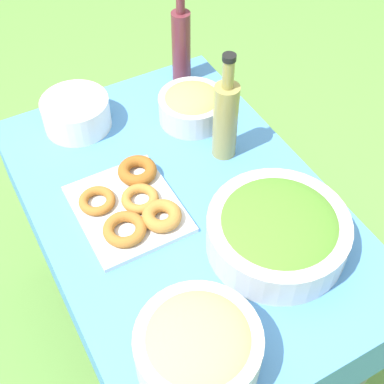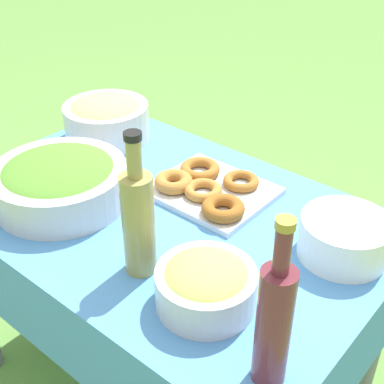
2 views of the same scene
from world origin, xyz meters
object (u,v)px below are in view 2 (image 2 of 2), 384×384
object	(u,v)px
donut_platter	(208,188)
wine_bottle	(274,322)
pasta_bowl	(106,118)
olive_oil_bottle	(138,220)
salad_bowl	(60,181)
fruit_bowl	(206,284)
plate_stack	(344,238)

from	to	relation	value
donut_platter	wine_bottle	xyz separation A→B (m)	(-0.44, 0.39, 0.11)
pasta_bowl	olive_oil_bottle	size ratio (longest dim) A/B	0.79
salad_bowl	donut_platter	xyz separation A→B (m)	(-0.28, -0.27, -0.04)
olive_oil_bottle	wine_bottle	distance (m)	0.38
olive_oil_bottle	wine_bottle	size ratio (longest dim) A/B	0.98
salad_bowl	wine_bottle	bearing A→B (deg)	170.69
wine_bottle	fruit_bowl	distance (m)	0.22
olive_oil_bottle	fruit_bowl	distance (m)	0.19
donut_platter	plate_stack	world-z (taller)	plate_stack
pasta_bowl	wine_bottle	size ratio (longest dim) A/B	0.77
donut_platter	plate_stack	bearing A→B (deg)	-179.53
salad_bowl	donut_platter	size ratio (longest dim) A/B	1.09
salad_bowl	olive_oil_bottle	size ratio (longest dim) A/B	1.04
pasta_bowl	donut_platter	distance (m)	0.46
salad_bowl	olive_oil_bottle	bearing A→B (deg)	170.53
salad_bowl	wine_bottle	size ratio (longest dim) A/B	1.02
plate_stack	pasta_bowl	bearing A→B (deg)	-3.32
salad_bowl	pasta_bowl	distance (m)	0.36
donut_platter	pasta_bowl	bearing A→B (deg)	-6.58
salad_bowl	plate_stack	xyz separation A→B (m)	(-0.67, -0.27, -0.01)
plate_stack	wine_bottle	world-z (taller)	wine_bottle
wine_bottle	plate_stack	bearing A→B (deg)	-81.92
olive_oil_bottle	salad_bowl	bearing A→B (deg)	-9.47
donut_platter	salad_bowl	bearing A→B (deg)	44.02
salad_bowl	olive_oil_bottle	world-z (taller)	olive_oil_bottle
pasta_bowl	wine_bottle	xyz separation A→B (m)	(-0.89, 0.44, 0.06)
donut_platter	olive_oil_bottle	size ratio (longest dim) A/B	0.95
donut_platter	plate_stack	distance (m)	0.39
wine_bottle	fruit_bowl	bearing A→B (deg)	-19.12
salad_bowl	wine_bottle	world-z (taller)	wine_bottle
donut_platter	fruit_bowl	xyz separation A→B (m)	(-0.25, 0.32, 0.03)
plate_stack	wine_bottle	size ratio (longest dim) A/B	0.60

